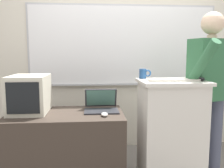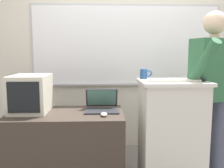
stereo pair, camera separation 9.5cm
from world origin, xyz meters
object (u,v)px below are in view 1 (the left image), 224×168
at_px(lectern_podium, 170,132).
at_px(wireless_keyboard, 174,80).
at_px(computer_mouse_by_keyboard, 201,79).
at_px(person_presenter, 210,84).
at_px(side_desk, 66,148).
at_px(laptop, 101,105).
at_px(crt_monitor, 29,94).
at_px(coffee_mug, 143,74).
at_px(computer_mouse_by_laptop, 105,114).

relative_size(lectern_podium, wireless_keyboard, 2.20).
bearing_deg(wireless_keyboard, computer_mouse_by_keyboard, 1.96).
bearing_deg(person_presenter, side_desk, 163.78).
height_order(lectern_podium, laptop, lectern_podium).
bearing_deg(computer_mouse_by_keyboard, side_desk, 174.21).
bearing_deg(crt_monitor, wireless_keyboard, -8.62).
xyz_separation_m(laptop, wireless_keyboard, (0.66, -0.23, 0.27)).
bearing_deg(coffee_mug, crt_monitor, -177.96).
xyz_separation_m(laptop, crt_monitor, (-0.69, -0.03, 0.12)).
bearing_deg(person_presenter, lectern_podium, 175.49).
distance_m(side_desk, computer_mouse_by_laptop, 0.53).
relative_size(lectern_podium, side_desk, 0.92).
bearing_deg(side_desk, computer_mouse_by_keyboard, -5.79).
bearing_deg(person_presenter, computer_mouse_by_keyboard, -155.29).
bearing_deg(computer_mouse_by_keyboard, crt_monitor, 173.08).
distance_m(computer_mouse_by_laptop, computer_mouse_by_keyboard, 0.95).
bearing_deg(person_presenter, coffee_mug, 155.27).
distance_m(lectern_podium, computer_mouse_by_keyboard, 0.58).
xyz_separation_m(laptop, computer_mouse_by_laptop, (0.02, -0.24, -0.04)).
relative_size(person_presenter, coffee_mug, 13.70).
bearing_deg(crt_monitor, laptop, 2.08).
height_order(computer_mouse_by_keyboard, crt_monitor, crt_monitor).
bearing_deg(laptop, coffee_mug, 1.98).
relative_size(computer_mouse_by_keyboard, crt_monitor, 0.22).
bearing_deg(lectern_podium, laptop, 165.82).
bearing_deg(person_presenter, laptop, 159.13).
height_order(crt_monitor, coffee_mug, coffee_mug).
bearing_deg(coffee_mug, computer_mouse_by_keyboard, -25.59).
bearing_deg(lectern_podium, computer_mouse_by_laptop, -173.77).
relative_size(computer_mouse_by_laptop, crt_monitor, 0.22).
height_order(person_presenter, computer_mouse_by_laptop, person_presenter).
bearing_deg(computer_mouse_by_laptop, laptop, 95.10).
height_order(side_desk, laptop, laptop).
distance_m(computer_mouse_by_laptop, coffee_mug, 0.59).
distance_m(side_desk, computer_mouse_by_keyboard, 1.44).
relative_size(computer_mouse_by_keyboard, coffee_mug, 0.83).
distance_m(person_presenter, crt_monitor, 1.77).
xyz_separation_m(lectern_podium, side_desk, (-1.00, 0.08, -0.16)).
xyz_separation_m(lectern_podium, laptop, (-0.66, 0.17, 0.24)).
distance_m(person_presenter, computer_mouse_by_keyboard, 0.23).
xyz_separation_m(lectern_podium, person_presenter, (0.42, 0.09, 0.45)).
xyz_separation_m(wireless_keyboard, computer_mouse_by_laptop, (-0.63, -0.01, -0.31)).
bearing_deg(lectern_podium, side_desk, 175.72).
xyz_separation_m(person_presenter, coffee_mug, (-0.65, 0.09, 0.10)).
bearing_deg(crt_monitor, computer_mouse_by_keyboard, -6.92).
height_order(side_desk, person_presenter, person_presenter).
bearing_deg(laptop, wireless_keyboard, -19.24).
xyz_separation_m(side_desk, coffee_mug, (0.77, 0.11, 0.71)).
height_order(lectern_podium, computer_mouse_by_keyboard, computer_mouse_by_keyboard).
height_order(laptop, computer_mouse_by_laptop, laptop).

